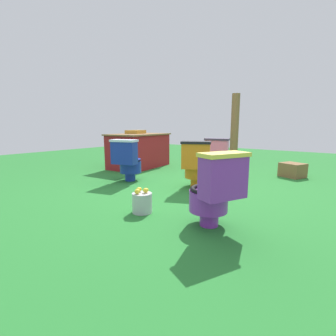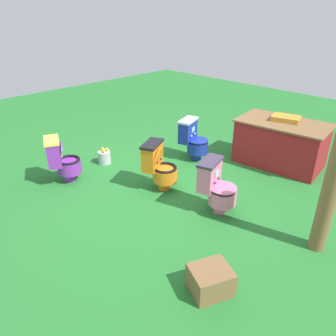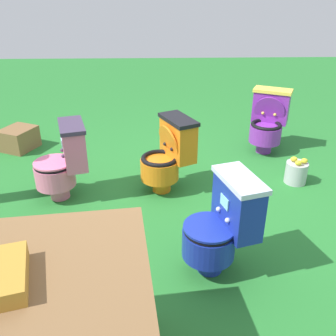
{
  "view_description": "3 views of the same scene",
  "coord_description": "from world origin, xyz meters",
  "px_view_note": "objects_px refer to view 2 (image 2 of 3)",
  "views": [
    {
      "loc": [
        -3.14,
        -2.11,
        0.95
      ],
      "look_at": [
        -0.16,
        0.14,
        0.3
      ],
      "focal_mm": 26.12,
      "sensor_mm": 36.0,
      "label": 1
    },
    {
      "loc": [
        3.17,
        -3.17,
        2.51
      ],
      "look_at": [
        0.19,
        -0.17,
        0.36
      ],
      "focal_mm": 34.5,
      "sensor_mm": 36.0,
      "label": 2
    },
    {
      "loc": [
        0.17,
        3.03,
        1.89
      ],
      "look_at": [
        0.08,
        0.07,
        0.38
      ],
      "focal_mm": 40.17,
      "sensor_mm": 36.0,
      "label": 3
    }
  ],
  "objects_px": {
    "vendor_table": "(280,143)",
    "toilet_purple": "(62,160)",
    "toilet_pink": "(217,186)",
    "toilet_blue": "(193,139)",
    "toilet_orange": "(159,166)",
    "wooden_post": "(332,185)",
    "small_crate": "(210,280)",
    "lemon_bucket": "(104,157)"
  },
  "relations": [
    {
      "from": "toilet_pink",
      "to": "toilet_blue",
      "type": "distance_m",
      "value": 1.67
    },
    {
      "from": "toilet_pink",
      "to": "wooden_post",
      "type": "distance_m",
      "value": 1.39
    },
    {
      "from": "toilet_pink",
      "to": "small_crate",
      "type": "bearing_deg",
      "value": 19.21
    },
    {
      "from": "vendor_table",
      "to": "toilet_purple",
      "type": "bearing_deg",
      "value": -125.27
    },
    {
      "from": "toilet_orange",
      "to": "vendor_table",
      "type": "height_order",
      "value": "vendor_table"
    },
    {
      "from": "wooden_post",
      "to": "lemon_bucket",
      "type": "height_order",
      "value": "wooden_post"
    },
    {
      "from": "toilet_orange",
      "to": "vendor_table",
      "type": "distance_m",
      "value": 2.22
    },
    {
      "from": "lemon_bucket",
      "to": "wooden_post",
      "type": "bearing_deg",
      "value": 6.55
    },
    {
      "from": "toilet_pink",
      "to": "toilet_blue",
      "type": "height_order",
      "value": "same"
    },
    {
      "from": "toilet_orange",
      "to": "vendor_table",
      "type": "xyz_separation_m",
      "value": [
        0.87,
        2.04,
        0.02
      ]
    },
    {
      "from": "toilet_pink",
      "to": "vendor_table",
      "type": "bearing_deg",
      "value": 166.82
    },
    {
      "from": "small_crate",
      "to": "lemon_bucket",
      "type": "bearing_deg",
      "value": 162.95
    },
    {
      "from": "vendor_table",
      "to": "wooden_post",
      "type": "bearing_deg",
      "value": -50.82
    },
    {
      "from": "wooden_post",
      "to": "small_crate",
      "type": "relative_size",
      "value": 4.33
    },
    {
      "from": "wooden_post",
      "to": "small_crate",
      "type": "distance_m",
      "value": 1.6
    },
    {
      "from": "toilet_purple",
      "to": "toilet_orange",
      "type": "xyz_separation_m",
      "value": [
        1.21,
        0.91,
        0.0
      ]
    },
    {
      "from": "toilet_pink",
      "to": "toilet_blue",
      "type": "relative_size",
      "value": 1.0
    },
    {
      "from": "toilet_purple",
      "to": "toilet_blue",
      "type": "xyz_separation_m",
      "value": [
        0.88,
        2.07,
        -0.0
      ]
    },
    {
      "from": "toilet_pink",
      "to": "small_crate",
      "type": "height_order",
      "value": "toilet_pink"
    },
    {
      "from": "vendor_table",
      "to": "wooden_post",
      "type": "relative_size",
      "value": 0.93
    },
    {
      "from": "toilet_pink",
      "to": "toilet_blue",
      "type": "xyz_separation_m",
      "value": [
        -1.3,
        1.04,
        0.0
      ]
    },
    {
      "from": "toilet_pink",
      "to": "toilet_orange",
      "type": "relative_size",
      "value": 1.0
    },
    {
      "from": "toilet_orange",
      "to": "wooden_post",
      "type": "height_order",
      "value": "wooden_post"
    },
    {
      "from": "toilet_purple",
      "to": "toilet_blue",
      "type": "relative_size",
      "value": 1.0
    },
    {
      "from": "wooden_post",
      "to": "vendor_table",
      "type": "bearing_deg",
      "value": 129.18
    },
    {
      "from": "small_crate",
      "to": "toilet_pink",
      "type": "bearing_deg",
      "value": 125.34
    },
    {
      "from": "toilet_pink",
      "to": "wooden_post",
      "type": "xyz_separation_m",
      "value": [
        1.3,
        0.21,
        0.46
      ]
    },
    {
      "from": "toilet_orange",
      "to": "wooden_post",
      "type": "distance_m",
      "value": 2.34
    },
    {
      "from": "toilet_pink",
      "to": "wooden_post",
      "type": "bearing_deg",
      "value": 83.13
    },
    {
      "from": "vendor_table",
      "to": "lemon_bucket",
      "type": "height_order",
      "value": "vendor_table"
    },
    {
      "from": "toilet_purple",
      "to": "wooden_post",
      "type": "xyz_separation_m",
      "value": [
        3.48,
        1.24,
        0.46
      ]
    },
    {
      "from": "lemon_bucket",
      "to": "toilet_purple",
      "type": "bearing_deg",
      "value": -83.31
    },
    {
      "from": "wooden_post",
      "to": "lemon_bucket",
      "type": "xyz_separation_m",
      "value": [
        -3.58,
        -0.41,
        -0.72
      ]
    },
    {
      "from": "toilet_pink",
      "to": "vendor_table",
      "type": "relative_size",
      "value": 0.47
    },
    {
      "from": "toilet_pink",
      "to": "toilet_orange",
      "type": "distance_m",
      "value": 0.98
    },
    {
      "from": "toilet_blue",
      "to": "wooden_post",
      "type": "distance_m",
      "value": 2.77
    },
    {
      "from": "toilet_purple",
      "to": "small_crate",
      "type": "bearing_deg",
      "value": 22.97
    },
    {
      "from": "toilet_purple",
      "to": "toilet_orange",
      "type": "distance_m",
      "value": 1.52
    },
    {
      "from": "toilet_pink",
      "to": "toilet_orange",
      "type": "xyz_separation_m",
      "value": [
        -0.97,
        -0.12,
        0.0
      ]
    },
    {
      "from": "toilet_pink",
      "to": "vendor_table",
      "type": "height_order",
      "value": "vendor_table"
    },
    {
      "from": "wooden_post",
      "to": "small_crate",
      "type": "xyz_separation_m",
      "value": [
        -0.48,
        -1.36,
        -0.7
      ]
    },
    {
      "from": "toilet_orange",
      "to": "small_crate",
      "type": "bearing_deg",
      "value": 34.21
    }
  ]
}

